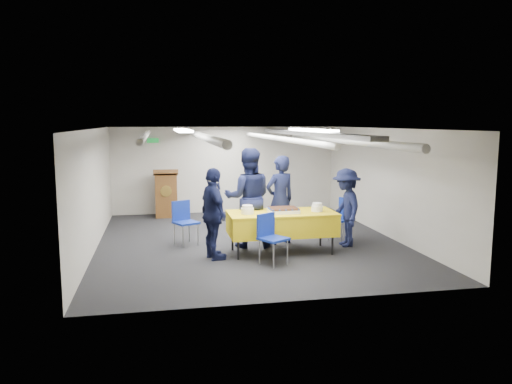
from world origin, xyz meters
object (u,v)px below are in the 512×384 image
(serving_table, at_px, (282,223))
(sheet_cake, at_px, (283,210))
(sailor_c, at_px, (214,214))
(chair_left, at_px, (184,218))
(chair_right, at_px, (343,215))
(sailor_a, at_px, (280,200))
(chair_near, at_px, (270,233))
(sailor_d, at_px, (346,207))
(podium, at_px, (166,193))
(sailor_b, at_px, (248,198))

(serving_table, xyz_separation_m, sheet_cake, (0.02, -0.05, 0.26))
(sheet_cake, distance_m, sailor_c, 1.32)
(sailor_c, bearing_deg, chair_left, 6.14)
(chair_right, relative_size, sailor_c, 0.53)
(sailor_a, bearing_deg, chair_near, 48.55)
(serving_table, bearing_deg, chair_near, -119.11)
(chair_near, height_order, sailor_d, sailor_d)
(chair_left, relative_size, sailor_c, 0.53)
(serving_table, height_order, chair_right, chair_right)
(sailor_a, bearing_deg, chair_left, -30.74)
(chair_right, bearing_deg, sailor_c, -161.73)
(serving_table, xyz_separation_m, chair_near, (-0.37, -0.67, -0.03))
(podium, distance_m, sailor_a, 4.00)
(sheet_cake, relative_size, chair_left, 0.63)
(sailor_a, height_order, sailor_b, sailor_b)
(chair_right, xyz_separation_m, sailor_c, (-2.79, -0.92, 0.29))
(chair_left, height_order, sailor_b, sailor_b)
(serving_table, bearing_deg, chair_right, 25.73)
(sailor_a, xyz_separation_m, sailor_b, (-0.67, -0.10, 0.08))
(serving_table, distance_m, sailor_c, 1.33)
(sailor_b, height_order, sailor_c, sailor_b)
(sheet_cake, distance_m, chair_left, 2.09)
(chair_right, relative_size, sailor_a, 0.49)
(sailor_b, bearing_deg, sailor_c, 53.52)
(sailor_d, bearing_deg, serving_table, -76.46)
(sheet_cake, xyz_separation_m, chair_right, (1.48, 0.77, -0.28))
(sheet_cake, distance_m, chair_right, 1.69)
(sheet_cake, xyz_separation_m, sailor_b, (-0.55, 0.62, 0.15))
(chair_near, relative_size, chair_right, 1.00)
(serving_table, distance_m, sailor_d, 1.40)
(podium, xyz_separation_m, sailor_d, (3.42, -3.76, 0.15))
(chair_near, relative_size, sailor_d, 0.57)
(chair_right, relative_size, sailor_d, 0.57)
(sailor_a, relative_size, sailor_c, 1.09)
(serving_table, relative_size, sailor_c, 1.22)
(chair_left, relative_size, sailor_b, 0.45)
(sailor_a, relative_size, sailor_b, 0.92)
(sailor_d, bearing_deg, sheet_cake, -74.35)
(sheet_cake, bearing_deg, chair_near, -122.10)
(sailor_d, bearing_deg, sailor_b, -96.60)
(serving_table, bearing_deg, podium, 117.09)
(sheet_cake, distance_m, sailor_b, 0.84)
(sheet_cake, relative_size, sailor_c, 0.34)
(sailor_b, bearing_deg, chair_right, -167.76)
(serving_table, height_order, sailor_b, sailor_b)
(sheet_cake, bearing_deg, sailor_c, -173.40)
(chair_left, xyz_separation_m, sailor_c, (0.47, -1.21, 0.29))
(sailor_d, bearing_deg, chair_left, -100.67)
(serving_table, relative_size, sailor_a, 1.12)
(podium, bearing_deg, chair_right, -42.87)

